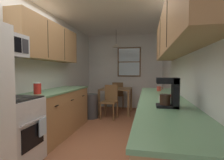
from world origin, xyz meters
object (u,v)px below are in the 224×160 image
at_px(dining_chair_near, 110,100).
at_px(coffee_maker, 170,92).
at_px(dining_table, 116,92).
at_px(table_serving_bowl, 115,87).
at_px(trash_bin, 91,106).
at_px(mug_by_coffeemaker, 159,89).
at_px(stove_range, 12,131).
at_px(dining_chair_far, 118,94).
at_px(storage_canister, 37,88).
at_px(fruit_bowl, 167,99).
at_px(microwave_over_range, 2,45).

xyz_separation_m(dining_chair_near, coffee_maker, (1.22, -2.68, 0.56)).
distance_m(dining_table, table_serving_bowl, 0.18).
xyz_separation_m(trash_bin, table_serving_bowl, (0.51, 0.87, 0.45)).
bearing_deg(mug_by_coffeemaker, stove_range, -144.33).
bearing_deg(trash_bin, table_serving_bowl, 59.45).
xyz_separation_m(stove_range, table_serving_bowl, (0.81, 3.33, 0.31)).
height_order(dining_table, dining_chair_far, dining_chair_far).
relative_size(coffee_maker, table_serving_bowl, 1.77).
bearing_deg(dining_chair_far, stove_range, -101.58).
bearing_deg(storage_canister, table_serving_bowl, 73.66).
height_order(trash_bin, coffee_maker, coffee_maker).
xyz_separation_m(storage_canister, fruit_bowl, (2.03, -0.32, -0.06)).
height_order(storage_canister, fruit_bowl, storage_canister).
bearing_deg(table_serving_bowl, dining_chair_far, 90.84).
height_order(dining_table, coffee_maker, coffee_maker).
distance_m(microwave_over_range, dining_table, 3.52).
distance_m(dining_table, mug_by_coffeemaker, 2.16).
xyz_separation_m(coffee_maker, fruit_bowl, (0.01, 0.35, -0.12)).
bearing_deg(table_serving_bowl, mug_by_coffeemaker, -57.61).
xyz_separation_m(microwave_over_range, mug_by_coffeemaker, (2.12, 1.44, -0.69)).
relative_size(microwave_over_range, dining_table, 0.64).
xyz_separation_m(trash_bin, storage_canister, (-0.30, -1.90, 0.67)).
xyz_separation_m(dining_table, mug_by_coffeemaker, (1.16, -1.79, 0.30)).
bearing_deg(trash_bin, fruit_bowl, -52.07).
relative_size(storage_canister, coffee_maker, 0.63).
bearing_deg(stove_range, trash_bin, 83.20).
bearing_deg(coffee_maker, dining_table, 109.33).
distance_m(trash_bin, table_serving_bowl, 1.10).
bearing_deg(dining_chair_far, trash_bin, -109.48).
relative_size(trash_bin, fruit_bowl, 3.27).
bearing_deg(fruit_bowl, dining_table, 111.56).
bearing_deg(dining_chair_far, fruit_bowl, -71.35).
bearing_deg(stove_range, coffee_maker, -2.89).
bearing_deg(coffee_maker, dining_chair_far, 106.98).
distance_m(mug_by_coffeemaker, table_serving_bowl, 2.25).
height_order(dining_chair_far, fruit_bowl, fruit_bowl).
distance_m(dining_chair_near, mug_by_coffeemaker, 1.72).
relative_size(mug_by_coffeemaker, fruit_bowl, 0.58).
relative_size(dining_chair_far, mug_by_coffeemaker, 7.70).
distance_m(dining_chair_near, storage_canister, 2.22).
height_order(dining_chair_near, mug_by_coffeemaker, mug_by_coffeemaker).
bearing_deg(dining_table, coffee_maker, -70.67).
bearing_deg(dining_table, storage_canister, -107.70).
height_order(dining_chair_near, storage_canister, storage_canister).
bearing_deg(table_serving_bowl, coffee_maker, -70.59).
bearing_deg(fruit_bowl, dining_chair_far, 108.65).
relative_size(dining_table, trash_bin, 1.38).
distance_m(dining_chair_far, table_serving_bowl, 0.62).
bearing_deg(trash_bin, dining_chair_near, 12.46).
bearing_deg(table_serving_bowl, fruit_bowl, -68.42).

